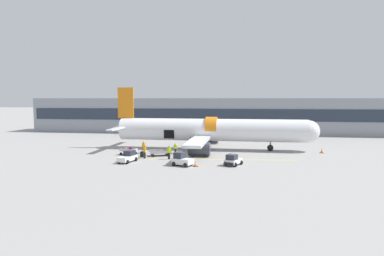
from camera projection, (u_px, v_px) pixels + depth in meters
The scene contains 18 objects.
ground_plane at pixel (194, 156), 50.41m from camera, with size 500.00×500.00×0.00m, color gray.
apron_marking_line at pixel (215, 160), 47.16m from camera, with size 22.43×2.71×0.01m.
terminal_strip at pixel (215, 116), 83.63m from camera, with size 90.99×9.28×8.47m.
airplane at pixel (209, 130), 56.42m from camera, with size 34.63×27.10×10.28m.
baggage_tug_lead at pixel (128, 157), 45.32m from camera, with size 2.18×3.47×1.51m.
baggage_tug_mid at pixel (182, 160), 42.82m from camera, with size 2.93×2.47×1.70m.
baggage_tug_rear at pixel (233, 161), 43.03m from camera, with size 2.47×3.00×1.44m.
baggage_cart_loading at pixel (161, 153), 50.31m from camera, with size 4.04×2.74×0.91m.
baggage_cart_queued at pixel (128, 151), 51.09m from camera, with size 3.38×2.38×1.12m.
ground_crew_loader_a at pixel (169, 152), 47.41m from camera, with size 0.65×0.47×1.86m.
ground_crew_loader_b at pixel (144, 147), 52.94m from camera, with size 0.59×0.59×1.85m.
ground_crew_driver at pixel (145, 151), 48.13m from camera, with size 0.57×0.61×1.84m.
ground_crew_supervisor at pixel (175, 148), 51.86m from camera, with size 0.58×0.40×1.69m.
suitcase_on_tarmac_upright at pixel (143, 154), 50.00m from camera, with size 0.43×0.34×0.65m.
suitcase_on_tarmac_spare at pixel (142, 155), 49.06m from camera, with size 0.58×0.35×0.87m.
safety_cone_nose at pixel (322, 151), 52.83m from camera, with size 0.60×0.60×0.76m.
safety_cone_engine_left at pixel (196, 164), 42.42m from camera, with size 0.62×0.62×0.58m.
safety_cone_wingtip at pixel (207, 154), 50.27m from camera, with size 0.54×0.54×0.71m.
Camera 1 is at (7.46, -49.31, 8.40)m, focal length 32.00 mm.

